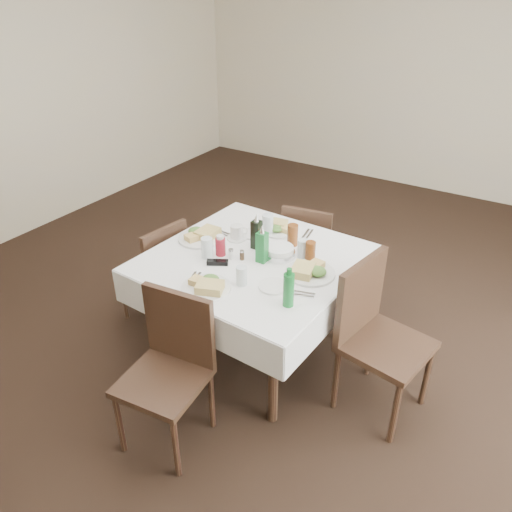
% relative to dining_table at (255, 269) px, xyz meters
% --- Properties ---
extents(ground_plane, '(7.00, 7.00, 0.00)m').
position_rel_dining_table_xyz_m(ground_plane, '(0.02, 0.20, -0.68)').
color(ground_plane, black).
extents(room_shell, '(6.04, 7.04, 2.80)m').
position_rel_dining_table_xyz_m(room_shell, '(0.02, 0.20, 1.03)').
color(room_shell, beige).
rests_on(room_shell, ground).
extents(dining_table, '(1.33, 1.33, 0.76)m').
position_rel_dining_table_xyz_m(dining_table, '(0.00, 0.00, 0.00)').
color(dining_table, black).
rests_on(dining_table, ground).
extents(chair_north, '(0.44, 0.44, 0.82)m').
position_rel_dining_table_xyz_m(chair_north, '(-0.00, 0.80, -0.21)').
color(chair_north, black).
rests_on(chair_north, ground).
extents(chair_south, '(0.47, 0.47, 0.90)m').
position_rel_dining_table_xyz_m(chair_south, '(-0.02, -0.83, -0.16)').
color(chair_south, black).
rests_on(chair_south, ground).
extents(chair_east, '(0.53, 0.53, 0.96)m').
position_rel_dining_table_xyz_m(chair_east, '(0.83, -0.02, -0.13)').
color(chair_east, black).
rests_on(chair_east, ground).
extents(chair_west, '(0.44, 0.44, 0.83)m').
position_rel_dining_table_xyz_m(chair_west, '(-0.78, -0.08, -0.21)').
color(chair_west, black).
rests_on(chair_west, ground).
extents(meal_north, '(0.26, 0.26, 0.06)m').
position_rel_dining_table_xyz_m(meal_north, '(-0.06, 0.41, 0.11)').
color(meal_north, white).
rests_on(meal_north, dining_table).
extents(meal_south, '(0.29, 0.29, 0.06)m').
position_rel_dining_table_xyz_m(meal_south, '(-0.03, -0.45, 0.11)').
color(meal_south, white).
rests_on(meal_south, dining_table).
extents(meal_east, '(0.30, 0.30, 0.07)m').
position_rel_dining_table_xyz_m(meal_east, '(0.39, -0.00, 0.11)').
color(meal_east, white).
rests_on(meal_east, dining_table).
extents(meal_west, '(0.30, 0.30, 0.07)m').
position_rel_dining_table_xyz_m(meal_west, '(-0.45, 0.02, 0.11)').
color(meal_west, white).
rests_on(meal_west, dining_table).
extents(side_plate_a, '(0.17, 0.17, 0.01)m').
position_rel_dining_table_xyz_m(side_plate_a, '(-0.19, 0.26, 0.09)').
color(side_plate_a, white).
rests_on(side_plate_a, dining_table).
extents(side_plate_b, '(0.18, 0.18, 0.01)m').
position_rel_dining_table_xyz_m(side_plate_b, '(0.28, -0.23, 0.09)').
color(side_plate_b, white).
rests_on(side_plate_b, dining_table).
extents(water_n, '(0.08, 0.08, 0.15)m').
position_rel_dining_table_xyz_m(water_n, '(-0.10, 0.32, 0.16)').
color(water_n, silver).
rests_on(water_n, dining_table).
extents(water_s, '(0.06, 0.06, 0.12)m').
position_rel_dining_table_xyz_m(water_s, '(0.10, -0.31, 0.14)').
color(water_s, silver).
rests_on(water_s, dining_table).
extents(water_e, '(0.07, 0.07, 0.12)m').
position_rel_dining_table_xyz_m(water_e, '(0.26, 0.17, 0.15)').
color(water_e, silver).
rests_on(water_e, dining_table).
extents(water_w, '(0.07, 0.07, 0.14)m').
position_rel_dining_table_xyz_m(water_w, '(-0.26, -0.16, 0.15)').
color(water_w, silver).
rests_on(water_w, dining_table).
extents(iced_tea_a, '(0.07, 0.07, 0.15)m').
position_rel_dining_table_xyz_m(iced_tea_a, '(0.12, 0.28, 0.16)').
color(iced_tea_a, brown).
rests_on(iced_tea_a, dining_table).
extents(iced_tea_b, '(0.06, 0.06, 0.13)m').
position_rel_dining_table_xyz_m(iced_tea_b, '(0.32, 0.15, 0.15)').
color(iced_tea_b, brown).
rests_on(iced_tea_b, dining_table).
extents(bread_basket, '(0.20, 0.20, 0.07)m').
position_rel_dining_table_xyz_m(bread_basket, '(0.13, 0.10, 0.12)').
color(bread_basket, silver).
rests_on(bread_basket, dining_table).
extents(oil_cruet_dark, '(0.06, 0.06, 0.25)m').
position_rel_dining_table_xyz_m(oil_cruet_dark, '(-0.06, 0.12, 0.19)').
color(oil_cruet_dark, black).
rests_on(oil_cruet_dark, dining_table).
extents(oil_cruet_green, '(0.06, 0.06, 0.26)m').
position_rel_dining_table_xyz_m(oil_cruet_green, '(0.07, -0.02, 0.19)').
color(oil_cruet_green, '#176D2B').
rests_on(oil_cruet_green, dining_table).
extents(ketchup_bottle, '(0.06, 0.06, 0.14)m').
position_rel_dining_table_xyz_m(ketchup_bottle, '(-0.20, -0.09, 0.15)').
color(ketchup_bottle, '#A41B2A').
rests_on(ketchup_bottle, dining_table).
extents(salt_shaker, '(0.03, 0.03, 0.07)m').
position_rel_dining_table_xyz_m(salt_shaker, '(-0.12, -0.09, 0.12)').
color(salt_shaker, white).
rests_on(salt_shaker, dining_table).
extents(pepper_shaker, '(0.03, 0.03, 0.07)m').
position_rel_dining_table_xyz_m(pepper_shaker, '(-0.05, -0.07, 0.12)').
color(pepper_shaker, '#452F1D').
rests_on(pepper_shaker, dining_table).
extents(coffee_mug, '(0.14, 0.14, 0.10)m').
position_rel_dining_table_xyz_m(coffee_mug, '(-0.24, 0.15, 0.13)').
color(coffee_mug, white).
rests_on(coffee_mug, dining_table).
extents(sunglasses, '(0.14, 0.10, 0.03)m').
position_rel_dining_table_xyz_m(sunglasses, '(-0.15, -0.20, 0.10)').
color(sunglasses, black).
rests_on(sunglasses, dining_table).
extents(green_bottle, '(0.06, 0.06, 0.23)m').
position_rel_dining_table_xyz_m(green_bottle, '(0.43, -0.34, 0.19)').
color(green_bottle, '#176D2B').
rests_on(green_bottle, dining_table).
extents(sugar_caddy, '(0.08, 0.05, 0.04)m').
position_rel_dining_table_xyz_m(sugar_caddy, '(0.34, -0.06, 0.11)').
color(sugar_caddy, white).
rests_on(sugar_caddy, dining_table).
extents(cutlery_n, '(0.07, 0.18, 0.01)m').
position_rel_dining_table_xyz_m(cutlery_n, '(0.15, 0.45, 0.09)').
color(cutlery_n, silver).
rests_on(cutlery_n, dining_table).
extents(cutlery_s, '(0.10, 0.19, 0.01)m').
position_rel_dining_table_xyz_m(cutlery_s, '(-0.16, -0.43, 0.09)').
color(cutlery_s, silver).
rests_on(cutlery_s, dining_table).
extents(cutlery_e, '(0.20, 0.10, 0.01)m').
position_rel_dining_table_xyz_m(cutlery_e, '(0.43, -0.22, 0.09)').
color(cutlery_e, silver).
rests_on(cutlery_e, dining_table).
extents(cutlery_w, '(0.19, 0.06, 0.01)m').
position_rel_dining_table_xyz_m(cutlery_w, '(-0.37, 0.16, 0.09)').
color(cutlery_w, silver).
rests_on(cutlery_w, dining_table).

